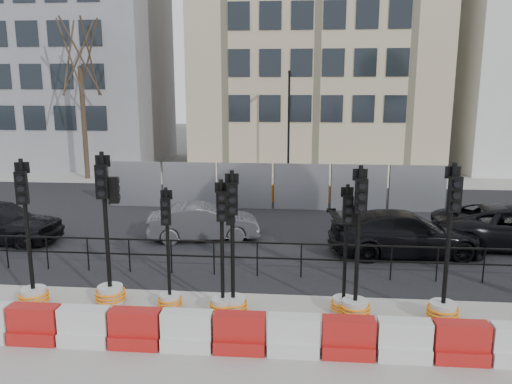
# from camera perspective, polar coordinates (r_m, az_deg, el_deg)

# --- Properties ---
(ground) EXTENTS (120.00, 120.00, 0.00)m
(ground) POSITION_cam_1_polar(r_m,az_deg,el_deg) (12.85, -0.32, -11.61)
(ground) COLOR #51514C
(ground) RESTS_ON ground
(sidewalk_near) EXTENTS (40.00, 6.00, 0.02)m
(sidewalk_near) POSITION_cam_1_polar(r_m,az_deg,el_deg) (10.17, -1.98, -18.26)
(sidewalk_near) COLOR gray
(sidewalk_near) RESTS_ON ground
(road) EXTENTS (40.00, 14.00, 0.03)m
(road) POSITION_cam_1_polar(r_m,az_deg,el_deg) (19.45, 1.60, -3.37)
(road) COLOR black
(road) RESTS_ON ground
(sidewalk_far) EXTENTS (40.00, 4.00, 0.02)m
(sidewalk_far) POSITION_cam_1_polar(r_m,az_deg,el_deg) (28.22, 2.71, 1.40)
(sidewalk_far) COLOR gray
(sidewalk_far) RESTS_ON ground
(building_grey) EXTENTS (11.00, 9.06, 14.00)m
(building_grey) POSITION_cam_1_polar(r_m,az_deg,el_deg) (37.00, -19.69, 14.09)
(building_grey) COLOR gray
(building_grey) RESTS_ON ground
(building_cream) EXTENTS (15.00, 10.06, 18.00)m
(building_cream) POSITION_cam_1_polar(r_m,az_deg,el_deg) (33.96, 6.86, 18.32)
(building_cream) COLOR #BCB189
(building_cream) RESTS_ON ground
(kerb_railing) EXTENTS (18.00, 0.04, 1.00)m
(kerb_railing) POSITION_cam_1_polar(r_m,az_deg,el_deg) (13.72, 0.15, -6.99)
(kerb_railing) COLOR black
(kerb_railing) RESTS_ON ground
(heras_fencing) EXTENTS (14.33, 1.72, 2.00)m
(heras_fencing) POSITION_cam_1_polar(r_m,az_deg,el_deg) (22.01, 2.02, 0.21)
(heras_fencing) COLOR gray
(heras_fencing) RESTS_ON ground
(lamp_post_far) EXTENTS (0.12, 0.56, 6.00)m
(lamp_post_far) POSITION_cam_1_polar(r_m,az_deg,el_deg) (26.79, 3.76, 7.76)
(lamp_post_far) COLOR black
(lamp_post_far) RESTS_ON ground
(tree_bare_far) EXTENTS (2.00, 2.00, 9.00)m
(tree_bare_far) POSITION_cam_1_polar(r_m,az_deg,el_deg) (29.84, -19.52, 14.13)
(tree_bare_far) COLOR #473828
(tree_bare_far) RESTS_ON ground
(barrier_row) EXTENTS (13.60, 0.50, 0.80)m
(barrier_row) POSITION_cam_1_polar(r_m,az_deg,el_deg) (10.18, -1.85, -15.96)
(barrier_row) COLOR #B10E20
(barrier_row) RESTS_ON ground
(traffic_signal_a) EXTENTS (0.70, 0.70, 3.54)m
(traffic_signal_a) POSITION_cam_1_polar(r_m,az_deg,el_deg) (13.09, -24.25, -8.81)
(traffic_signal_a) COLOR silver
(traffic_signal_a) RESTS_ON ground
(traffic_signal_b) EXTENTS (0.73, 0.73, 3.69)m
(traffic_signal_b) POSITION_cam_1_polar(r_m,az_deg,el_deg) (12.50, -16.42, -8.46)
(traffic_signal_b) COLOR silver
(traffic_signal_b) RESTS_ON ground
(traffic_signal_c) EXTENTS (0.57, 0.57, 2.92)m
(traffic_signal_c) POSITION_cam_1_polar(r_m,az_deg,el_deg) (12.02, -9.89, -10.38)
(traffic_signal_c) COLOR silver
(traffic_signal_c) RESTS_ON ground
(traffic_signal_d) EXTENTS (0.62, 0.62, 3.16)m
(traffic_signal_d) POSITION_cam_1_polar(r_m,az_deg,el_deg) (11.54, -3.78, -10.38)
(traffic_signal_d) COLOR silver
(traffic_signal_d) RESTS_ON ground
(traffic_signal_e) EXTENTS (0.66, 0.66, 3.35)m
(traffic_signal_e) POSITION_cam_1_polar(r_m,az_deg,el_deg) (11.57, -2.65, -10.64)
(traffic_signal_e) COLOR silver
(traffic_signal_e) RESTS_ON ground
(traffic_signal_f) EXTENTS (0.60, 0.60, 3.03)m
(traffic_signal_f) POSITION_cam_1_polar(r_m,az_deg,el_deg) (11.78, 10.10, -10.24)
(traffic_signal_f) COLOR silver
(traffic_signal_f) RESTS_ON ground
(traffic_signal_g) EXTENTS (0.69, 0.69, 3.49)m
(traffic_signal_g) POSITION_cam_1_polar(r_m,az_deg,el_deg) (11.57, 11.35, -10.70)
(traffic_signal_g) COLOR silver
(traffic_signal_g) RESTS_ON ground
(traffic_signal_h) EXTENTS (0.70, 0.70, 3.57)m
(traffic_signal_h) POSITION_cam_1_polar(r_m,az_deg,el_deg) (11.95, 20.75, -10.44)
(traffic_signal_h) COLOR silver
(traffic_signal_h) RESTS_ON ground
(car_b) EXTENTS (2.77, 4.25, 1.23)m
(car_b) POSITION_cam_1_polar(r_m,az_deg,el_deg) (17.14, -6.01, -3.43)
(car_b) COLOR #414145
(car_b) RESTS_ON ground
(car_c) EXTENTS (2.86, 5.09, 1.37)m
(car_c) POSITION_cam_1_polar(r_m,az_deg,el_deg) (16.18, 16.68, -4.56)
(car_c) COLOR black
(car_c) RESTS_ON ground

